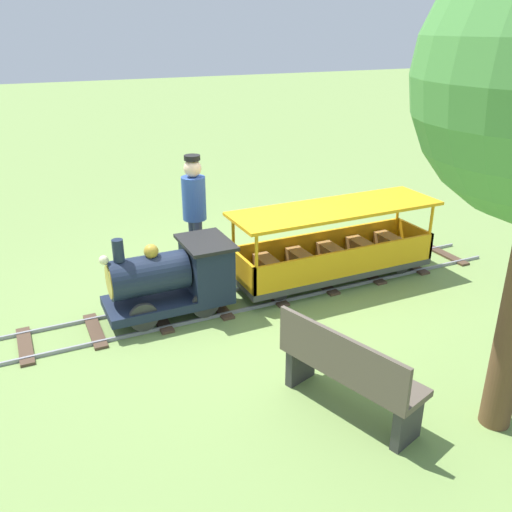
{
  "coord_description": "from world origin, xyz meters",
  "views": [
    {
      "loc": [
        -5.38,
        2.51,
        3.07
      ],
      "look_at": [
        0.0,
        -0.02,
        0.55
      ],
      "focal_mm": 38.18,
      "sensor_mm": 36.0,
      "label": 1
    }
  ],
  "objects_px": {
    "locomotive": "(175,276)",
    "park_bench": "(348,371)",
    "passenger_car": "(334,251)",
    "conductor_person": "(194,207)"
  },
  "relations": [
    {
      "from": "passenger_car",
      "to": "park_bench",
      "type": "relative_size",
      "value": 1.99
    },
    {
      "from": "passenger_car",
      "to": "conductor_person",
      "type": "xyz_separation_m",
      "value": [
        0.89,
        1.54,
        0.54
      ]
    },
    {
      "from": "passenger_car",
      "to": "conductor_person",
      "type": "bearing_deg",
      "value": 59.93
    },
    {
      "from": "locomotive",
      "to": "park_bench",
      "type": "xyz_separation_m",
      "value": [
        -2.26,
        -0.78,
        -0.07
      ]
    },
    {
      "from": "passenger_car",
      "to": "park_bench",
      "type": "xyz_separation_m",
      "value": [
        -2.26,
        1.32,
        -0.0
      ]
    },
    {
      "from": "passenger_car",
      "to": "conductor_person",
      "type": "height_order",
      "value": "conductor_person"
    },
    {
      "from": "locomotive",
      "to": "conductor_person",
      "type": "relative_size",
      "value": 0.89
    },
    {
      "from": "passenger_car",
      "to": "conductor_person",
      "type": "relative_size",
      "value": 1.67
    },
    {
      "from": "locomotive",
      "to": "passenger_car",
      "type": "xyz_separation_m",
      "value": [
        0.0,
        -2.1,
        -0.06
      ]
    },
    {
      "from": "passenger_car",
      "to": "locomotive",
      "type": "bearing_deg",
      "value": 90.0
    }
  ]
}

